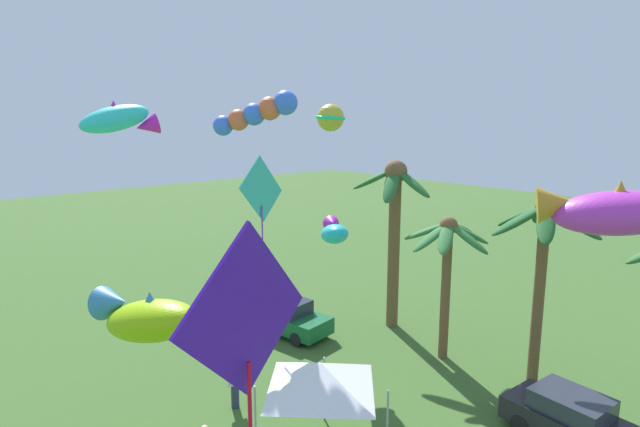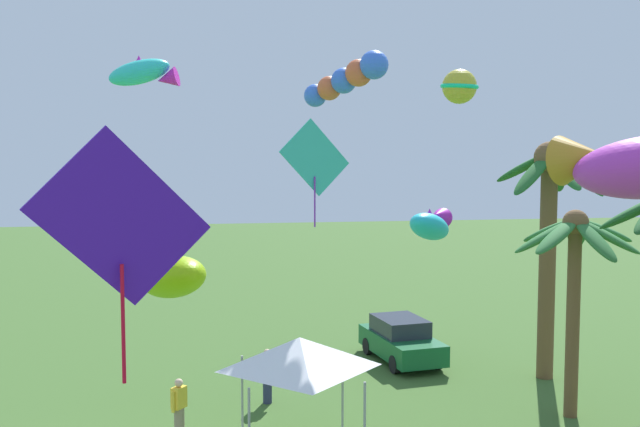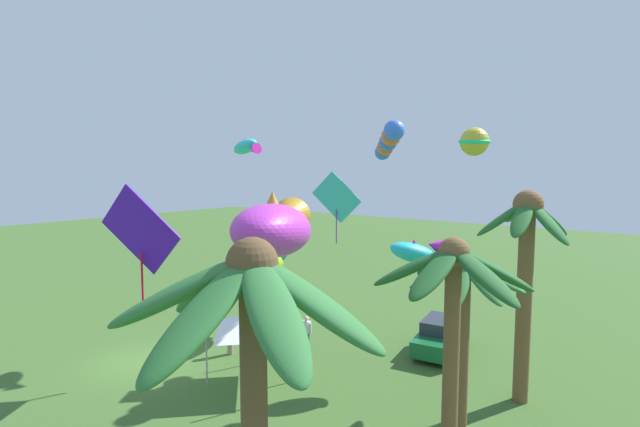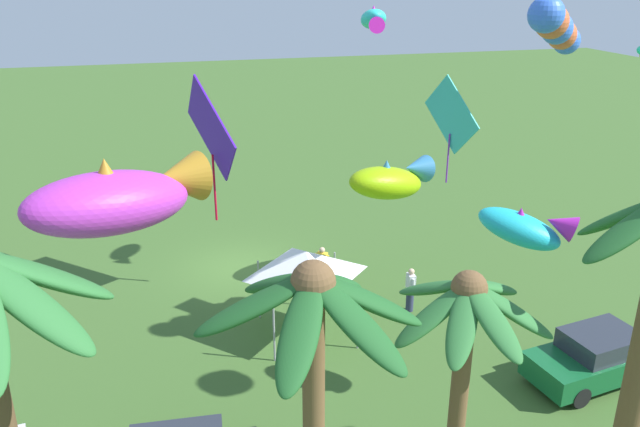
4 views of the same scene
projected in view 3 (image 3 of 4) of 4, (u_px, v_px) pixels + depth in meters
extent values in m
plane|color=#3D6028|center=(144.00, 361.00, 20.07)|extent=(120.00, 120.00, 0.00)
cylinder|color=brown|center=(463.00, 352.00, 14.23)|extent=(0.37, 0.37, 5.36)
ellipsoid|color=#2D7033|center=(460.00, 285.00, 13.31)|extent=(1.76, 0.80, 1.15)
ellipsoid|color=#2D7033|center=(483.00, 284.00, 13.24)|extent=(1.40, 1.73, 1.06)
ellipsoid|color=#2D7033|center=(495.00, 278.00, 13.52)|extent=(0.62, 1.83, 0.86)
ellipsoid|color=#2D7033|center=(486.00, 276.00, 14.32)|extent=(1.74, 1.31, 1.11)
ellipsoid|color=#2D7033|center=(461.00, 270.00, 14.83)|extent=(1.81, 1.27, 0.97)
ellipsoid|color=#2D7033|center=(444.00, 274.00, 14.65)|extent=(0.98, 1.78, 1.14)
ellipsoid|color=#2D7033|center=(437.00, 276.00, 14.14)|extent=(1.28, 1.79, 1.02)
sphere|color=brown|center=(465.00, 267.00, 13.97)|extent=(0.70, 0.70, 0.70)
cylinder|color=brown|center=(524.00, 304.00, 16.31)|extent=(0.53, 0.53, 7.09)
ellipsoid|color=#236028|center=(522.00, 218.00, 15.29)|extent=(1.93, 0.64, 1.30)
ellipsoid|color=#236028|center=(548.00, 222.00, 15.29)|extent=(1.34, 1.84, 1.53)
ellipsoid|color=#236028|center=(547.00, 218.00, 16.24)|extent=(1.79, 1.56, 1.48)
ellipsoid|color=#236028|center=(517.00, 212.00, 16.93)|extent=(1.94, 1.65, 1.17)
ellipsoid|color=#236028|center=(502.00, 218.00, 16.15)|extent=(1.36, 1.88, 1.47)
sphere|color=brown|center=(528.00, 204.00, 15.97)|extent=(1.00, 1.00, 1.00)
ellipsoid|color=#2D7033|center=(202.00, 315.00, 6.53)|extent=(2.41, 0.95, 1.59)
ellipsoid|color=#2D7033|center=(274.00, 313.00, 6.42)|extent=(1.81, 2.45, 1.48)
ellipsoid|color=#2D7033|center=(316.00, 304.00, 7.07)|extent=(1.35, 2.46, 1.58)
ellipsoid|color=#2D7033|center=(312.00, 296.00, 7.88)|extent=(2.31, 1.73, 1.77)
ellipsoid|color=#2D7033|center=(280.00, 284.00, 8.47)|extent=(2.42, 1.41, 1.67)
ellipsoid|color=#2D7033|center=(213.00, 286.00, 8.19)|extent=(0.91, 2.39, 1.62)
ellipsoid|color=#2D7033|center=(180.00, 292.00, 7.39)|extent=(2.13, 2.32, 1.40)
sphere|color=brown|center=(252.00, 263.00, 7.41)|extent=(0.85, 0.85, 0.85)
cylinder|color=brown|center=(450.00, 384.00, 11.08)|extent=(0.39, 0.39, 6.36)
ellipsoid|color=#1E5623|center=(434.00, 273.00, 10.09)|extent=(2.05, 0.73, 1.07)
ellipsoid|color=#1E5623|center=(484.00, 276.00, 9.97)|extent=(1.40, 2.04, 1.14)
ellipsoid|color=#1E5623|center=(494.00, 270.00, 10.74)|extent=(1.55, 1.97, 1.20)
ellipsoid|color=#1E5623|center=(471.00, 264.00, 11.47)|extent=(2.00, 0.80, 1.23)
ellipsoid|color=#1E5623|center=(436.00, 263.00, 11.70)|extent=(1.71, 1.85, 1.26)
ellipsoid|color=#1E5623|center=(413.00, 267.00, 10.99)|extent=(1.39, 2.03, 1.18)
sphere|color=brown|center=(454.00, 253.00, 10.78)|extent=(0.73, 0.73, 0.73)
cube|color=#145B2D|center=(441.00, 339.00, 21.04)|extent=(4.11, 2.26, 0.70)
cube|color=#282D38|center=(442.00, 325.00, 21.11)|extent=(2.23, 1.78, 0.56)
cylinder|color=black|center=(452.00, 358.00, 19.63)|extent=(0.62, 0.27, 0.60)
cylinder|color=black|center=(416.00, 351.00, 20.38)|extent=(0.62, 0.27, 0.60)
cylinder|color=black|center=(463.00, 340.00, 21.75)|extent=(0.62, 0.27, 0.60)
cylinder|color=black|center=(431.00, 334.00, 22.49)|extent=(0.62, 0.27, 0.60)
cylinder|color=#2D3351|center=(307.00, 341.00, 21.26)|extent=(0.26, 0.26, 0.84)
cube|color=silver|center=(307.00, 327.00, 21.19)|extent=(0.25, 0.39, 0.54)
sphere|color=beige|center=(307.00, 319.00, 21.16)|extent=(0.21, 0.21, 0.21)
cylinder|color=silver|center=(303.00, 327.00, 21.35)|extent=(0.09, 0.09, 0.52)
cylinder|color=silver|center=(310.00, 329.00, 21.05)|extent=(0.09, 0.09, 0.52)
cylinder|color=gray|center=(230.00, 345.00, 20.79)|extent=(0.26, 0.26, 0.84)
cube|color=yellow|center=(230.00, 330.00, 20.73)|extent=(0.44, 0.41, 0.54)
sphere|color=beige|center=(230.00, 322.00, 20.69)|extent=(0.21, 0.21, 0.21)
cylinder|color=yellow|center=(225.00, 332.00, 20.67)|extent=(0.09, 0.09, 0.52)
cylinder|color=yellow|center=(235.00, 331.00, 20.79)|extent=(0.09, 0.09, 0.52)
cylinder|color=#9E9EA3|center=(255.00, 339.00, 19.78)|extent=(0.06, 0.06, 2.10)
cylinder|color=#9E9EA3|center=(207.00, 359.00, 17.72)|extent=(0.06, 0.06, 2.10)
cylinder|color=#9E9EA3|center=(302.00, 354.00, 18.22)|extent=(0.06, 0.06, 2.10)
cylinder|color=#9E9EA3|center=(255.00, 377.00, 16.16)|extent=(0.06, 0.06, 2.10)
pyramid|color=white|center=(255.00, 321.00, 17.84)|extent=(2.86, 2.86, 0.75)
ellipsoid|color=#1EBCD0|center=(414.00, 253.00, 18.27)|extent=(2.39, 2.14, 1.28)
cone|color=#B622B6|center=(435.00, 246.00, 18.51)|extent=(1.05, 1.01, 0.81)
cone|color=#B622B6|center=(414.00, 245.00, 18.24)|extent=(0.58, 0.58, 0.42)
ellipsoid|color=#BE34C0|center=(273.00, 230.00, 9.94)|extent=(3.64, 2.96, 1.47)
cone|color=#BC8321|center=(287.00, 217.00, 11.34)|extent=(1.46, 1.42, 1.11)
cone|color=#BC8321|center=(273.00, 206.00, 9.89)|extent=(0.86, 0.86, 0.65)
ellipsoid|color=#91C40C|center=(264.00, 263.00, 22.53)|extent=(3.74, 2.72, 1.79)
cone|color=teal|center=(275.00, 252.00, 23.89)|extent=(1.50, 1.39, 1.21)
cone|color=teal|center=(264.00, 252.00, 22.48)|extent=(0.83, 0.83, 0.66)
ellipsoid|color=#2CD9CC|center=(245.00, 147.00, 22.14)|extent=(1.21, 1.92, 0.98)
cone|color=#DC1FBA|center=(254.00, 150.00, 21.58)|extent=(0.66, 0.75, 0.65)
cone|color=#DC1FBA|center=(245.00, 141.00, 22.12)|extent=(0.40, 0.40, 0.34)
sphere|color=gold|center=(474.00, 142.00, 18.45)|extent=(1.13, 1.13, 1.13)
torus|color=#14E699|center=(474.00, 142.00, 18.45)|extent=(1.75, 1.75, 0.21)
sphere|color=#3A70F2|center=(394.00, 130.00, 19.52)|extent=(0.89, 0.89, 0.89)
sphere|color=#E66337|center=(391.00, 136.00, 20.13)|extent=(0.86, 0.86, 0.86)
sphere|color=#3A70F2|center=(388.00, 142.00, 20.73)|extent=(0.82, 0.82, 0.82)
sphere|color=#E66337|center=(385.00, 147.00, 21.34)|extent=(0.79, 0.79, 0.79)
sphere|color=#3A70F2|center=(383.00, 152.00, 21.95)|extent=(0.75, 0.75, 0.75)
cube|color=#34BCAC|center=(336.00, 197.00, 20.00)|extent=(0.70, 2.16, 2.25)
cylinder|color=purple|center=(336.00, 227.00, 20.12)|extent=(0.05, 0.05, 1.47)
cube|color=#4613BC|center=(140.00, 230.00, 17.98)|extent=(1.25, 3.50, 3.61)
cylinder|color=red|center=(142.00, 283.00, 18.17)|extent=(0.08, 0.08, 2.39)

